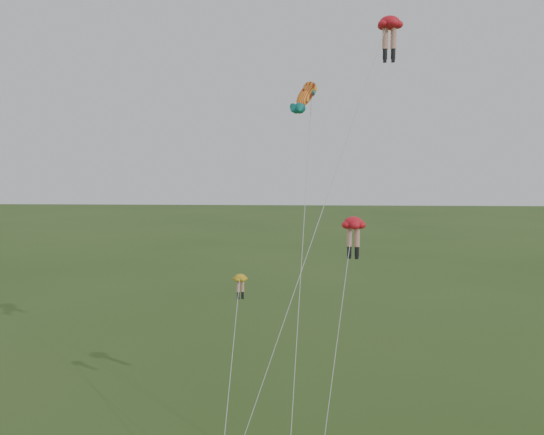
{
  "coord_description": "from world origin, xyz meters",
  "views": [
    {
      "loc": [
        2.19,
        -27.03,
        15.26
      ],
      "look_at": [
        0.76,
        6.0,
        11.73
      ],
      "focal_mm": 40.0,
      "sensor_mm": 36.0,
      "label": 1
    }
  ],
  "objects": [
    {
      "name": "legs_kite_red_mid",
      "position": [
        5.02,
        4.15,
        11.26
      ],
      "size": [
        2.95,
        7.58,
        11.99
      ],
      "rotation": [
        0.0,
        0.0,
        -0.23
      ],
      "color": "red",
      "rests_on": "ground"
    },
    {
      "name": "legs_kite_red_high",
      "position": [
        6.96,
        6.78,
        21.72
      ],
      "size": [
        9.04,
        9.76,
        22.65
      ],
      "rotation": [
        0.0,
        0.0,
        -0.09
      ],
      "color": "red",
      "rests_on": "ground"
    },
    {
      "name": "legs_kite_yellow",
      "position": [
        -1.03,
        5.34,
        7.66
      ],
      "size": [
        1.08,
        11.04,
        8.55
      ],
      "rotation": [
        0.0,
        0.0,
        0.37
      ],
      "color": "gold",
      "rests_on": "ground"
    },
    {
      "name": "fish_kite",
      "position": [
        2.61,
        9.96,
        18.58
      ],
      "size": [
        1.89,
        12.45,
        19.81
      ],
      "rotation": [
        0.59,
        0.0,
        -0.41
      ],
      "color": "yellow",
      "rests_on": "ground"
    }
  ]
}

